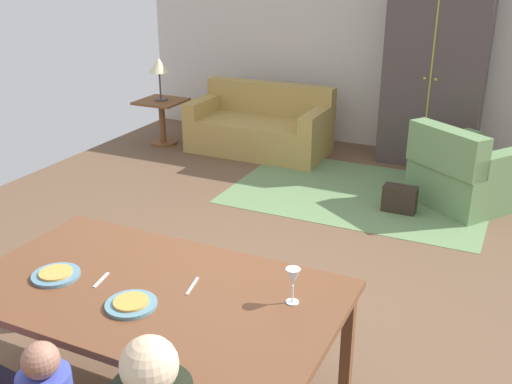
{
  "coord_description": "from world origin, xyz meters",
  "views": [
    {
      "loc": [
        1.56,
        -3.34,
        2.33
      ],
      "look_at": [
        -0.01,
        -0.02,
        0.85
      ],
      "focal_mm": 41.48,
      "sensor_mm": 36.0,
      "label": 1
    }
  ],
  "objects_px": {
    "couch": "(261,128)",
    "handbag": "(400,199)",
    "plate_near_child": "(131,304)",
    "wine_glass": "(293,279)",
    "table_lamp": "(159,67)",
    "armoire": "(435,74)",
    "dining_table": "(154,299)",
    "plate_near_man": "(56,275)",
    "armchair": "(464,174)",
    "side_table": "(162,116)"
  },
  "relations": [
    {
      "from": "plate_near_child",
      "to": "table_lamp",
      "type": "relative_size",
      "value": 0.46
    },
    {
      "from": "side_table",
      "to": "table_lamp",
      "type": "height_order",
      "value": "table_lamp"
    },
    {
      "from": "plate_near_man",
      "to": "table_lamp",
      "type": "height_order",
      "value": "table_lamp"
    },
    {
      "from": "armchair",
      "to": "side_table",
      "type": "height_order",
      "value": "armchair"
    },
    {
      "from": "wine_glass",
      "to": "table_lamp",
      "type": "relative_size",
      "value": 0.34
    },
    {
      "from": "wine_glass",
      "to": "plate_near_child",
      "type": "bearing_deg",
      "value": -152.38
    },
    {
      "from": "side_table",
      "to": "table_lamp",
      "type": "relative_size",
      "value": 1.07
    },
    {
      "from": "wine_glass",
      "to": "armoire",
      "type": "height_order",
      "value": "armoire"
    },
    {
      "from": "dining_table",
      "to": "plate_near_child",
      "type": "xyz_separation_m",
      "value": [
        0.0,
        -0.18,
        0.07
      ]
    },
    {
      "from": "armchair",
      "to": "side_table",
      "type": "distance_m",
      "value": 3.87
    },
    {
      "from": "plate_near_child",
      "to": "couch",
      "type": "bearing_deg",
      "value": 107.46
    },
    {
      "from": "armoire",
      "to": "handbag",
      "type": "height_order",
      "value": "armoire"
    },
    {
      "from": "dining_table",
      "to": "couch",
      "type": "distance_m",
      "value": 4.65
    },
    {
      "from": "dining_table",
      "to": "plate_near_man",
      "type": "bearing_deg",
      "value": -167.14
    },
    {
      "from": "armoire",
      "to": "wine_glass",
      "type": "bearing_deg",
      "value": -88.14
    },
    {
      "from": "couch",
      "to": "handbag",
      "type": "relative_size",
      "value": 5.35
    },
    {
      "from": "plate_near_child",
      "to": "armoire",
      "type": "distance_m",
      "value": 5.1
    },
    {
      "from": "side_table",
      "to": "wine_glass",
      "type": "bearing_deg",
      "value": -49.15
    },
    {
      "from": "plate_near_man",
      "to": "table_lamp",
      "type": "xyz_separation_m",
      "value": [
        -2.21,
        4.26,
        0.24
      ]
    },
    {
      "from": "dining_table",
      "to": "handbag",
      "type": "height_order",
      "value": "dining_table"
    },
    {
      "from": "couch",
      "to": "armoire",
      "type": "relative_size",
      "value": 0.81
    },
    {
      "from": "plate_near_man",
      "to": "plate_near_child",
      "type": "height_order",
      "value": "same"
    },
    {
      "from": "wine_glass",
      "to": "side_table",
      "type": "xyz_separation_m",
      "value": [
        -3.43,
        3.96,
        -0.52
      ]
    },
    {
      "from": "plate_near_child",
      "to": "armoire",
      "type": "xyz_separation_m",
      "value": [
        0.54,
        5.06,
        0.28
      ]
    },
    {
      "from": "dining_table",
      "to": "plate_near_man",
      "type": "height_order",
      "value": "plate_near_man"
    },
    {
      "from": "dining_table",
      "to": "plate_near_man",
      "type": "distance_m",
      "value": 0.54
    },
    {
      "from": "plate_near_man",
      "to": "plate_near_child",
      "type": "xyz_separation_m",
      "value": [
        0.53,
        -0.06,
        0.0
      ]
    },
    {
      "from": "plate_near_child",
      "to": "wine_glass",
      "type": "height_order",
      "value": "wine_glass"
    },
    {
      "from": "handbag",
      "to": "wine_glass",
      "type": "bearing_deg",
      "value": -88.03
    },
    {
      "from": "couch",
      "to": "plate_near_man",
      "type": "bearing_deg",
      "value": -78.56
    },
    {
      "from": "table_lamp",
      "to": "dining_table",
      "type": "bearing_deg",
      "value": -56.54
    },
    {
      "from": "plate_near_child",
      "to": "wine_glass",
      "type": "xyz_separation_m",
      "value": [
        0.69,
        0.36,
        0.12
      ]
    },
    {
      "from": "armchair",
      "to": "side_table",
      "type": "xyz_separation_m",
      "value": [
        -3.84,
        0.44,
        0.06
      ]
    },
    {
      "from": "couch",
      "to": "table_lamp",
      "type": "distance_m",
      "value": 1.5
    },
    {
      "from": "plate_near_child",
      "to": "table_lamp",
      "type": "distance_m",
      "value": 5.12
    },
    {
      "from": "armchair",
      "to": "dining_table",
      "type": "bearing_deg",
      "value": -106.59
    },
    {
      "from": "couch",
      "to": "handbag",
      "type": "bearing_deg",
      "value": -29.79
    },
    {
      "from": "plate_near_man",
      "to": "couch",
      "type": "xyz_separation_m",
      "value": [
        -0.91,
        4.52,
        -0.47
      ]
    },
    {
      "from": "wine_glass",
      "to": "plate_near_man",
      "type": "bearing_deg",
      "value": -166.11
    },
    {
      "from": "plate_near_man",
      "to": "table_lamp",
      "type": "relative_size",
      "value": 0.46
    },
    {
      "from": "wine_glass",
      "to": "table_lamp",
      "type": "bearing_deg",
      "value": 130.85
    },
    {
      "from": "armchair",
      "to": "table_lamp",
      "type": "xyz_separation_m",
      "value": [
        -3.84,
        0.44,
        0.69
      ]
    },
    {
      "from": "dining_table",
      "to": "armoire",
      "type": "xyz_separation_m",
      "value": [
        0.54,
        4.88,
        0.35
      ]
    },
    {
      "from": "dining_table",
      "to": "handbag",
      "type": "distance_m",
      "value": 3.34
    },
    {
      "from": "plate_near_child",
      "to": "couch",
      "type": "xyz_separation_m",
      "value": [
        -1.44,
        4.58,
        -0.47
      ]
    },
    {
      "from": "couch",
      "to": "table_lamp",
      "type": "height_order",
      "value": "table_lamp"
    },
    {
      "from": "armchair",
      "to": "handbag",
      "type": "height_order",
      "value": "armchair"
    },
    {
      "from": "couch",
      "to": "table_lamp",
      "type": "bearing_deg",
      "value": -168.75
    },
    {
      "from": "dining_table",
      "to": "table_lamp",
      "type": "xyz_separation_m",
      "value": [
        -2.74,
        4.14,
        0.31
      ]
    },
    {
      "from": "dining_table",
      "to": "table_lamp",
      "type": "bearing_deg",
      "value": 123.46
    }
  ]
}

